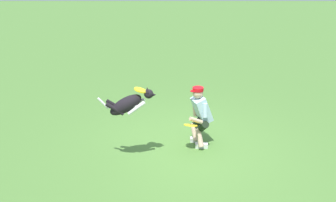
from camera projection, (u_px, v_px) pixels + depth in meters
name	position (u px, v px, depth m)	size (l,w,h in m)	color
ground_plane	(187.00, 149.00, 7.22)	(60.00, 60.00, 0.00)	#4E7D36
person	(200.00, 115.00, 7.16)	(0.53, 0.68, 1.29)	silver
dog	(128.00, 104.00, 6.32)	(1.06, 0.33, 0.57)	black
frisbee_flying	(140.00, 90.00, 6.26)	(0.23, 0.23, 0.02)	yellow
frisbee_held	(191.00, 125.00, 6.89)	(0.27, 0.27, 0.02)	yellow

